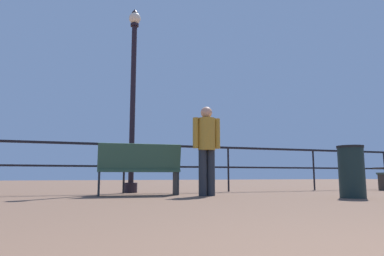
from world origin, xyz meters
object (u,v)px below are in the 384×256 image
object	(u,v)px
person_by_bench	(207,144)
trash_bin	(351,171)
bench_near_left	(139,167)
lamppost_center	(133,95)

from	to	relation	value
person_by_bench	trash_bin	size ratio (longest dim) A/B	1.91
bench_near_left	lamppost_center	xyz separation A→B (m)	(0.04, 1.16, 1.69)
person_by_bench	trash_bin	world-z (taller)	person_by_bench
person_by_bench	trash_bin	xyz separation A→B (m)	(2.11, -1.40, -0.53)
lamppost_center	person_by_bench	xyz separation A→B (m)	(1.15, -1.71, -1.26)
lamppost_center	trash_bin	size ratio (longest dim) A/B	4.88
lamppost_center	trash_bin	xyz separation A→B (m)	(3.25, -3.11, -1.79)
lamppost_center	bench_near_left	bearing A→B (deg)	-91.79
bench_near_left	trash_bin	world-z (taller)	bench_near_left
lamppost_center	person_by_bench	distance (m)	2.41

